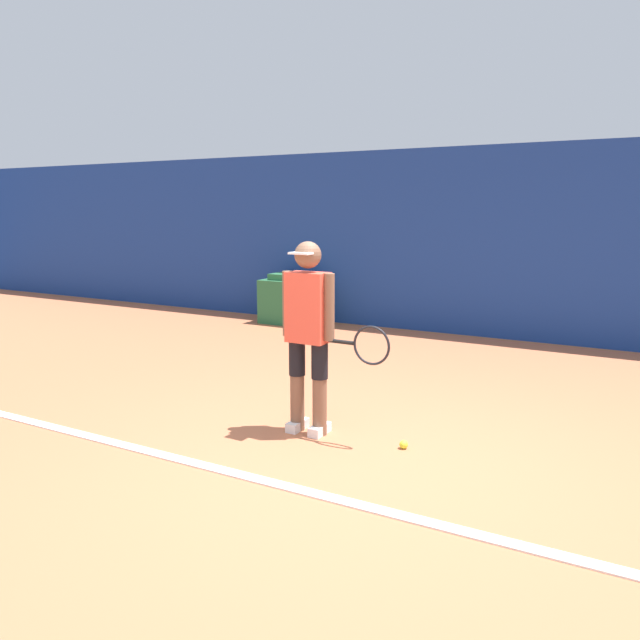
# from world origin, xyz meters

# --- Properties ---
(ground_plane) EXTENTS (24.00, 24.00, 0.00)m
(ground_plane) POSITION_xyz_m (0.00, 0.00, 0.00)
(ground_plane) COLOR #B76642
(back_wall) EXTENTS (24.00, 0.10, 2.76)m
(back_wall) POSITION_xyz_m (0.00, 5.18, 1.38)
(back_wall) COLOR navy
(back_wall) RESTS_ON ground_plane
(court_baseline) EXTENTS (21.60, 0.10, 0.01)m
(court_baseline) POSITION_xyz_m (0.00, -0.57, 0.01)
(court_baseline) COLOR white
(court_baseline) RESTS_ON ground_plane
(tennis_player) EXTENTS (0.98, 0.28, 1.61)m
(tennis_player) POSITION_xyz_m (-0.59, 0.43, 0.89)
(tennis_player) COLOR brown
(tennis_player) RESTS_ON ground_plane
(tennis_ball) EXTENTS (0.07, 0.07, 0.07)m
(tennis_ball) POSITION_xyz_m (0.25, 0.47, 0.03)
(tennis_ball) COLOR #D1E533
(tennis_ball) RESTS_ON ground_plane
(covered_chair) EXTENTS (0.95, 0.67, 0.82)m
(covered_chair) POSITION_xyz_m (-3.43, 4.74, 0.39)
(covered_chair) COLOR #28663D
(covered_chair) RESTS_ON ground_plane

